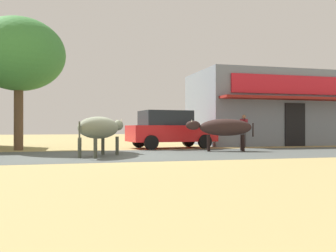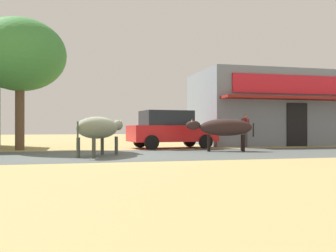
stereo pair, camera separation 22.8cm
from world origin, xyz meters
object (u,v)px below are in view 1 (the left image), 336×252
object	(u,v)px
cow_near_brown	(100,128)
cow_far_dark	(224,128)
pedestrian_by_shop	(244,128)
roadside_tree	(19,55)
parked_hatchback_car	(169,129)

from	to	relation	value
cow_near_brown	cow_far_dark	xyz separation A→B (m)	(4.83, 1.50, 0.01)
cow_far_dark	pedestrian_by_shop	bearing A→B (deg)	51.15
cow_near_brown	roadside_tree	bearing A→B (deg)	125.22
pedestrian_by_shop	cow_near_brown	bearing A→B (deg)	-148.88
pedestrian_by_shop	cow_far_dark	bearing A→B (deg)	-128.85
roadside_tree	cow_far_dark	distance (m)	8.63
cow_far_dark	parked_hatchback_car	bearing A→B (deg)	120.30
cow_near_brown	parked_hatchback_car	bearing A→B (deg)	50.32
parked_hatchback_car	pedestrian_by_shop	bearing A→B (deg)	3.33
cow_near_brown	pedestrian_by_shop	world-z (taller)	pedestrian_by_shop
parked_hatchback_car	pedestrian_by_shop	xyz separation A→B (m)	(3.69, 0.21, 0.04)
cow_near_brown	pedestrian_by_shop	distance (m)	8.22
roadside_tree	cow_far_dark	size ratio (longest dim) A/B	2.08
roadside_tree	parked_hatchback_car	distance (m)	6.90
cow_far_dark	pedestrian_by_shop	world-z (taller)	pedestrian_by_shop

